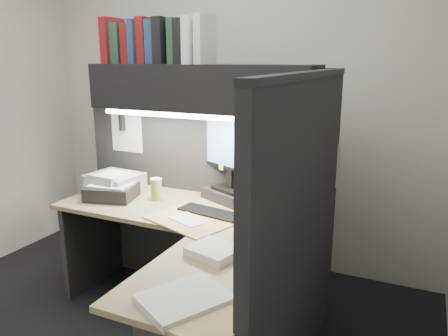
{
  "coord_description": "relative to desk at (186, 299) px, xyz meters",
  "views": [
    {
      "loc": [
        1.49,
        -1.8,
        1.69
      ],
      "look_at": [
        0.41,
        0.51,
        1.04
      ],
      "focal_mm": 35.0,
      "sensor_mm": 36.0,
      "label": 1
    }
  ],
  "objects": [
    {
      "name": "telephone",
      "position": [
        0.23,
        0.75,
        0.33
      ],
      "size": [
        0.33,
        0.33,
        0.1
      ],
      "primitive_type": "cube",
      "rotation": [
        0.0,
        0.0,
        -0.57
      ],
      "color": "beige",
      "rests_on": "desk"
    },
    {
      "name": "overhead_shelf",
      "position": [
        -0.3,
        0.75,
        1.06
      ],
      "size": [
        1.55,
        0.34,
        0.3
      ],
      "primitive_type": "cube",
      "color": "black",
      "rests_on": "partition_back"
    },
    {
      "name": "paper_stack_b",
      "position": [
        0.26,
        -0.45,
        0.3
      ],
      "size": [
        0.4,
        0.42,
        0.03
      ],
      "primitive_type": "cube",
      "rotation": [
        0.0,
        0.0,
        -0.5
      ],
      "color": "white",
      "rests_on": "desk"
    },
    {
      "name": "wall_back",
      "position": [
        -0.43,
        1.5,
        0.91
      ],
      "size": [
        3.5,
        0.04,
        2.7
      ],
      "primitive_type": "cube",
      "color": "silver",
      "rests_on": "floor"
    },
    {
      "name": "open_folder",
      "position": [
        -0.18,
        0.35,
        0.29
      ],
      "size": [
        0.58,
        0.48,
        0.01
      ],
      "primitive_type": "cube",
      "rotation": [
        0.0,
        0.0,
        -0.33
      ],
      "color": "tan",
      "rests_on": "desk"
    },
    {
      "name": "coffee_cup",
      "position": [
        -0.58,
        0.62,
        0.36
      ],
      "size": [
        0.1,
        0.1,
        0.14
      ],
      "primitive_type": "cylinder",
      "rotation": [
        0.0,
        0.0,
        0.4
      ],
      "color": "#B4C74F",
      "rests_on": "desk"
    },
    {
      "name": "manila_stack",
      "position": [
        0.42,
        -0.53,
        0.3
      ],
      "size": [
        0.27,
        0.32,
        0.02
      ],
      "primitive_type": "cube",
      "rotation": [
        0.0,
        0.0,
        -0.16
      ],
      "color": "tan",
      "rests_on": "desk"
    },
    {
      "name": "paper_stack_a",
      "position": [
        0.17,
        -0.01,
        0.31
      ],
      "size": [
        0.28,
        0.25,
        0.05
      ],
      "primitive_type": "cube",
      "rotation": [
        0.0,
        0.0,
        -0.25
      ],
      "color": "white",
      "rests_on": "desk"
    },
    {
      "name": "partition_back",
      "position": [
        -0.4,
        0.93,
        0.36
      ],
      "size": [
        1.9,
        0.06,
        1.6
      ],
      "primitive_type": "cube",
      "color": "black",
      "rests_on": "floor"
    },
    {
      "name": "task_light_tube",
      "position": [
        -0.3,
        0.61,
        0.89
      ],
      "size": [
        1.32,
        0.04,
        0.04
      ],
      "primitive_type": "cylinder",
      "rotation": [
        0.0,
        1.57,
        0.0
      ],
      "color": "white",
      "rests_on": "overhead_shelf"
    },
    {
      "name": "partition_right",
      "position": [
        0.55,
        0.18,
        0.36
      ],
      "size": [
        0.06,
        1.5,
        1.6
      ],
      "primitive_type": "cube",
      "color": "black",
      "rests_on": "floor"
    },
    {
      "name": "desk",
      "position": [
        0.0,
        0.0,
        0.0
      ],
      "size": [
        1.7,
        1.53,
        0.73
      ],
      "color": "#9B8B62",
      "rests_on": "floor"
    },
    {
      "name": "pinned_papers",
      "position": [
        -0.0,
        0.56,
        0.61
      ],
      "size": [
        1.76,
        1.31,
        0.51
      ],
      "color": "white",
      "rests_on": "partition_back"
    },
    {
      "name": "notebook_stack",
      "position": [
        -0.88,
        0.51,
        0.34
      ],
      "size": [
        0.38,
        0.34,
        0.1
      ],
      "primitive_type": "cube",
      "rotation": [
        0.0,
        0.0,
        0.26
      ],
      "color": "black",
      "rests_on": "desk"
    },
    {
      "name": "keyboard",
      "position": [
        -0.1,
        0.51,
        0.3
      ],
      "size": [
        0.46,
        0.21,
        0.02
      ],
      "primitive_type": "cube",
      "rotation": [
        0.0,
        0.0,
        -0.15
      ],
      "color": "black",
      "rests_on": "desk"
    },
    {
      "name": "binder_row",
      "position": [
        -0.62,
        0.75,
        1.35
      ],
      "size": [
        0.76,
        0.26,
        0.31
      ],
      "color": "maroon",
      "rests_on": "overhead_shelf"
    },
    {
      "name": "monitor",
      "position": [
        -0.11,
        0.82,
        0.52
      ],
      "size": [
        0.5,
        0.38,
        0.58
      ],
      "rotation": [
        0.0,
        0.0,
        -0.44
      ],
      "color": "black",
      "rests_on": "desk"
    },
    {
      "name": "mouse",
      "position": [
        0.29,
        0.48,
        0.31
      ],
      "size": [
        0.07,
        0.1,
        0.04
      ],
      "primitive_type": "ellipsoid",
      "rotation": [
        0.0,
        0.0,
        -0.12
      ],
      "color": "black",
      "rests_on": "mousepad"
    },
    {
      "name": "mousepad",
      "position": [
        0.29,
        0.49,
        0.29
      ],
      "size": [
        0.28,
        0.27,
        0.0
      ],
      "primitive_type": "cube",
      "rotation": [
        0.0,
        0.0,
        -0.39
      ],
      "color": "navy",
      "rests_on": "desk"
    },
    {
      "name": "printer",
      "position": [
        -0.95,
        0.63,
        0.36
      ],
      "size": [
        0.38,
        0.33,
        0.14
      ],
      "primitive_type": "cube",
      "rotation": [
        0.0,
        0.0,
        -0.08
      ],
      "color": "#979A9D",
      "rests_on": "desk"
    }
  ]
}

